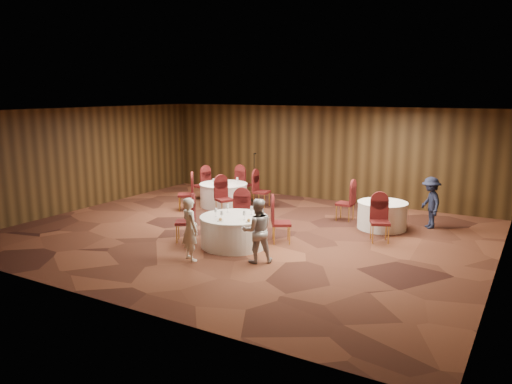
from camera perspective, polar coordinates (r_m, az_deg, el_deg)
The scene contains 15 objects.
ground at distance 13.24m, azimuth -1.19°, elevation -4.73°, with size 12.00×12.00×0.00m, color black.
room_shell at distance 12.83m, azimuth -1.22°, elevation 3.72°, with size 12.00×12.00×12.00m.
table_main at distance 12.10m, azimuth -2.53°, elevation -4.46°, with size 1.64×1.64×0.74m.
table_left at distance 16.33m, azimuth -3.71°, elevation -0.29°, with size 1.56×1.56×0.74m.
table_right at distance 14.03m, azimuth 14.22°, elevation -2.57°, with size 1.34×1.34×0.74m.
chairs_main at distance 12.71m, azimuth -2.25°, elevation -3.09°, with size 2.85×2.22×1.00m.
chairs_left at distance 16.31m, azimuth -3.71°, elevation 0.14°, with size 2.90×3.05×1.00m.
chairs_right at distance 13.72m, azimuth 11.93°, elevation -2.25°, with size 2.10×2.19×1.00m.
tabletop_main at distance 11.83m, azimuth -2.19°, elevation -2.48°, with size 1.07×1.13×0.22m.
tabletop_left at distance 16.24m, azimuth -3.72°, elevation 1.25°, with size 0.82×0.76×0.22m.
tabletop_right at distance 13.59m, azimuth 14.72°, elevation -0.79°, with size 0.08×0.08×0.22m.
mic_stand at distance 17.01m, azimuth -0.21°, elevation 0.59°, with size 0.24×0.24×1.65m.
woman_a at distance 11.10m, azimuth -7.54°, elevation -4.23°, with size 0.52×0.34×1.42m, color white.
woman_b at distance 10.87m, azimuth 0.14°, elevation -4.44°, with size 0.69×0.54×1.42m, color #B3B4B9.
man_c at distance 14.40m, azimuth 19.31°, elevation -1.16°, with size 0.91×0.53×1.41m, color black.
Camera 1 is at (6.64, -10.85, 3.68)m, focal length 35.00 mm.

